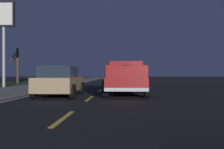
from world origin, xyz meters
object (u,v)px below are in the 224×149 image
(pickup_truck, at_px, (126,77))
(sedan_red, at_px, (126,77))
(bare_tree_far, at_px, (17,64))
(gas_price_sign, at_px, (4,22))
(sedan_tan, at_px, (60,81))

(pickup_truck, distance_m, sedan_red, 12.37)
(sedan_red, height_order, bare_tree_far, bare_tree_far)
(pickup_truck, bearing_deg, gas_price_sign, 55.82)
(pickup_truck, distance_m, bare_tree_far, 20.36)
(sedan_red, bearing_deg, bare_tree_far, 75.32)
(pickup_truck, height_order, sedan_red, pickup_truck)
(pickup_truck, bearing_deg, sedan_red, -0.61)
(bare_tree_far, bearing_deg, sedan_tan, -150.89)
(gas_price_sign, bearing_deg, sedan_tan, -139.72)
(sedan_red, distance_m, gas_price_sign, 12.63)
(sedan_tan, xyz_separation_m, bare_tree_far, (16.84, 9.38, 1.48))
(sedan_red, relative_size, gas_price_sign, 0.60)
(sedan_tan, height_order, bare_tree_far, bare_tree_far)
(sedan_tan, xyz_separation_m, gas_price_sign, (8.05, 6.82, 4.73))
(sedan_tan, distance_m, gas_price_sign, 11.56)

